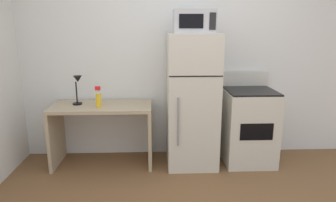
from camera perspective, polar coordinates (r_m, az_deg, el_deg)
name	(u,v)px	position (r m, az deg, el deg)	size (l,w,h in m)	color
wall_back_white	(190,56)	(3.88, 4.32, 8.65)	(5.00, 0.10, 2.60)	silver
desk	(103,123)	(3.72, -12.38, -4.08)	(1.19, 0.57, 0.75)	tan
desk_lamp	(78,85)	(3.68, -16.94, 2.94)	(0.14, 0.12, 0.35)	black
spray_bottle	(98,99)	(3.54, -13.17, 0.39)	(0.06, 0.06, 0.25)	yellow
refrigerator	(192,101)	(3.59, 4.63, 0.00)	(0.59, 0.65, 1.59)	beige
microwave	(194,21)	(3.46, 4.98, 14.94)	(0.46, 0.35, 0.26)	#B7B7BC
oven_range	(248,126)	(3.84, 15.14, -4.59)	(0.60, 0.61, 1.10)	beige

